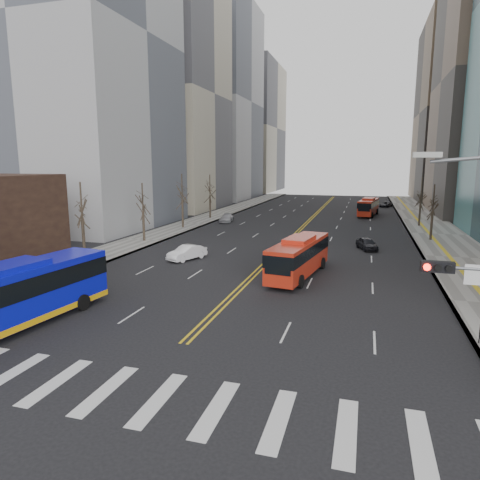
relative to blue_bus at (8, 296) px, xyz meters
name	(u,v)px	position (x,y,z in m)	size (l,w,h in m)	color
ground	(132,395)	(9.79, -4.00, -1.94)	(220.00, 220.00, 0.00)	black
sidewalk_right	(438,234)	(27.29, 41.00, -1.86)	(7.00, 130.00, 0.15)	slate
sidewalk_left	(191,224)	(-6.71, 41.00, -1.86)	(5.00, 130.00, 0.15)	slate
crosswalk	(132,394)	(9.79, -4.00, -1.93)	(26.70, 4.00, 0.01)	silver
centerline	(310,220)	(9.79, 51.00, -1.93)	(0.55, 100.00, 0.01)	gold
office_towers	(324,79)	(9.92, 64.51, 21.99)	(83.00, 134.00, 58.00)	gray
street_trees	(228,199)	(2.62, 30.55, 2.94)	(35.20, 47.20, 7.60)	#2F251D
blue_bus	(8,296)	(0.00, 0.00, 0.00)	(4.07, 12.95, 3.69)	#0C11C2
red_bus_near	(299,254)	(13.37, 15.82, -0.14)	(3.79, 10.25, 3.21)	red
red_bus_far	(368,206)	(18.76, 59.24, -0.19)	(3.65, 9.96, 3.13)	red
car_white	(187,253)	(2.30, 18.80, -1.25)	(1.45, 4.15, 1.37)	silver
car_dark_mid	(367,244)	(18.63, 28.63, -1.31)	(1.49, 3.70, 1.26)	black
car_silver	(227,218)	(-2.30, 44.77, -1.32)	(1.73, 4.24, 1.23)	#9C9CA1
car_dark_far	(386,204)	(22.29, 75.93, -1.40)	(1.78, 3.87, 1.07)	black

